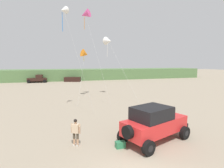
{
  "coord_description": "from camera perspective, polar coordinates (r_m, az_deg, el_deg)",
  "views": [
    {
      "loc": [
        -3.31,
        -7.02,
        4.97
      ],
      "look_at": [
        0.02,
        4.18,
        3.59
      ],
      "focal_mm": 28.99,
      "sensor_mm": 36.0,
      "label": 1
    }
  ],
  "objects": [
    {
      "name": "dune_ridge",
      "position": [
        54.44,
        -16.72,
        2.81
      ],
      "size": [
        90.0,
        8.62,
        3.06
      ],
      "primitive_type": "cube",
      "color": "#567A47",
      "rests_on": "ground_plane"
    },
    {
      "name": "jeep",
      "position": [
        12.0,
        13.19,
        -11.77
      ],
      "size": [
        4.99,
        3.74,
        2.26
      ],
      "color": "red",
      "rests_on": "ground_plane"
    },
    {
      "name": "person_watching",
      "position": [
        11.32,
        -11.38,
        -14.29
      ],
      "size": [
        0.55,
        0.44,
        1.67
      ],
      "color": "tan",
      "rests_on": "ground_plane"
    },
    {
      "name": "cooler_box",
      "position": [
        11.2,
        2.63,
        -18.54
      ],
      "size": [
        0.58,
        0.39,
        0.38
      ],
      "primitive_type": "cube",
      "rotation": [
        0.0,
        0.0,
        0.06
      ],
      "color": "#2D7F51",
      "rests_on": "ground_plane"
    },
    {
      "name": "distant_pickup",
      "position": [
        49.29,
        -22.38,
        1.52
      ],
      "size": [
        4.64,
        2.45,
        1.98
      ],
      "color": "black",
      "rests_on": "ground_plane"
    },
    {
      "name": "distant_sedan",
      "position": [
        49.02,
        -12.33,
        1.45
      ],
      "size": [
        4.52,
        2.9,
        1.2
      ],
      "primitive_type": "cube",
      "rotation": [
        0.0,
        0.0,
        -0.31
      ],
      "color": "black",
      "rests_on": "ground_plane"
    },
    {
      "name": "kite_white_parafoil",
      "position": [
        26.74,
        -1.16,
        13.4
      ],
      "size": [
        3.16,
        6.66,
        8.8
      ],
      "color": "white",
      "rests_on": "ground_plane"
    },
    {
      "name": "kite_blue_swept",
      "position": [
        19.1,
        -14.99,
        21.52
      ],
      "size": [
        3.13,
        2.45,
        10.4
      ],
      "color": "white",
      "rests_on": "ground_plane"
    },
    {
      "name": "kite_purple_stunt",
      "position": [
        26.12,
        -8.56,
        9.37
      ],
      "size": [
        2.51,
        6.29,
        6.89
      ],
      "color": "orange",
      "rests_on": "ground_plane"
    },
    {
      "name": "kite_pink_ribbon",
      "position": [
        25.66,
        -8.4,
        20.91
      ],
      "size": [
        2.94,
        5.92,
        12.02
      ],
      "color": "#E04C93",
      "rests_on": "ground_plane"
    }
  ]
}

